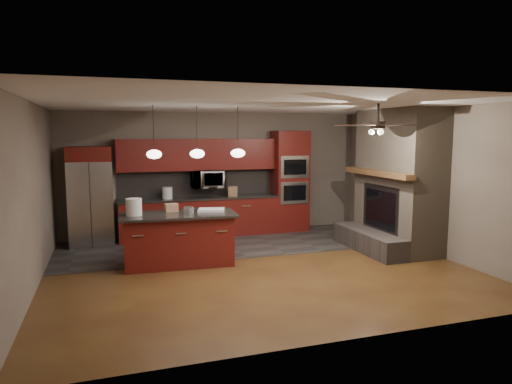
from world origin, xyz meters
name	(u,v)px	position (x,y,z in m)	size (l,w,h in m)	color
ground	(258,267)	(0.00, 0.00, 0.00)	(7.00, 7.00, 0.00)	brown
ceiling	(258,104)	(0.00, 0.00, 2.80)	(7.00, 6.00, 0.02)	white
back_wall	(217,173)	(0.00, 3.00, 1.40)	(7.00, 0.02, 2.80)	gray
right_wall	(429,181)	(3.50, 0.00, 1.40)	(0.02, 6.00, 2.80)	gray
left_wall	(32,196)	(-3.50, 0.00, 1.40)	(0.02, 6.00, 2.80)	gray
slate_tile_patch	(231,244)	(0.00, 1.80, 0.01)	(7.00, 2.40, 0.01)	#35322F
fireplace_column	(396,185)	(3.04, 0.40, 1.30)	(1.30, 2.10, 2.80)	#706250
back_cabinetry	(199,197)	(-0.48, 2.74, 0.89)	(3.59, 0.64, 2.20)	#5F1211
oven_tower	(290,181)	(1.70, 2.69, 1.19)	(0.80, 0.63, 2.38)	#5F1211
microwave	(208,179)	(-0.27, 2.75, 1.30)	(0.73, 0.41, 0.50)	silver
refrigerator	(91,196)	(-2.77, 2.62, 1.03)	(0.88, 0.75, 2.06)	silver
kitchen_island	(179,239)	(-1.27, 0.59, 0.47)	(2.05, 1.02, 0.92)	#5F1211
white_bucket	(134,207)	(-2.02, 0.66, 1.07)	(0.27, 0.27, 0.29)	silver
paint_can	(189,210)	(-1.10, 0.53, 0.98)	(0.18, 0.18, 0.12)	silver
paint_tray	(211,210)	(-0.67, 0.66, 0.94)	(0.46, 0.32, 0.05)	silver
cardboard_box	(171,208)	(-1.36, 0.85, 0.99)	(0.23, 0.16, 0.14)	#A27253
counter_bucket	(167,193)	(-1.19, 2.70, 1.03)	(0.22, 0.22, 0.25)	silver
counter_box	(233,191)	(0.29, 2.65, 1.01)	(0.20, 0.16, 0.22)	#96714D
pendant_left	(154,154)	(-1.65, 0.70, 1.96)	(0.26, 0.26, 0.92)	black
pendant_center	(197,153)	(-0.90, 0.70, 1.96)	(0.26, 0.26, 0.92)	black
pendant_right	(238,153)	(-0.15, 0.70, 1.96)	(0.26, 0.26, 0.92)	black
ceiling_fan	(378,125)	(1.80, -0.80, 2.46)	(1.27, 1.33, 0.41)	black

